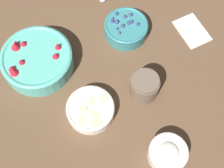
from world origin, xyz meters
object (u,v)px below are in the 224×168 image
Objects in this scene: bowl_strawberries at (37,60)px; bowl_cream at (168,153)px; jar_chocolate at (144,87)px; bowl_blueberries at (126,28)px; bowl_bananas at (90,110)px.

bowl_strawberries reaches higher than bowl_cream.
jar_chocolate is (0.17, -0.13, 0.01)m from bowl_cream.
jar_chocolate is (-0.18, 0.15, 0.01)m from bowl_blueberries.
bowl_cream is at bearing 143.46° from jar_chocolate.
bowl_strawberries is 1.57× the size of bowl_bananas.
bowl_strawberries is 0.32m from bowl_blueberries.
jar_chocolate reaches higher than bowl_cream.
bowl_strawberries is at bearing 0.58° from bowl_cream.
bowl_strawberries reaches higher than bowl_bananas.
bowl_bananas is at bearing 106.20° from bowl_blueberries.
bowl_strawberries is at bearing 61.09° from bowl_blueberries.
bowl_blueberries is 0.45m from bowl_cream.
bowl_strawberries is 0.36m from jar_chocolate.
bowl_strawberries is 0.25m from bowl_bananas.
bowl_bananas is at bearing 174.11° from bowl_strawberries.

